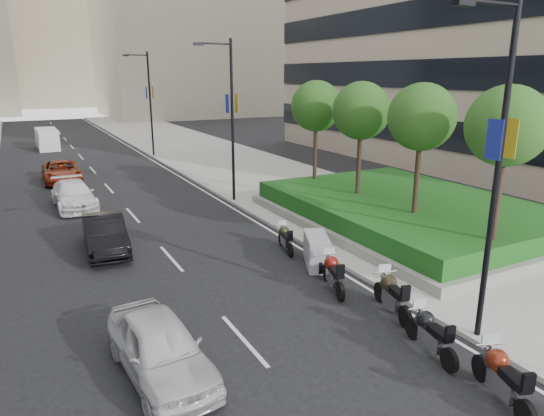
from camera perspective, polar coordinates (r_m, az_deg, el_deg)
ground at (r=11.91m, az=12.54°, el=-21.91°), size 160.00×160.00×0.00m
sidewalk_right at (r=40.72m, az=-5.16°, el=5.41°), size 10.00×100.00×0.15m
lane_edge at (r=39.04m, az=-12.36°, el=4.57°), size 0.12×100.00×0.01m
lane_centre at (r=38.03m, az=-19.92°, el=3.71°), size 0.12×100.00×0.01m
building_cream_right at (r=92.18m, az=-10.44°, el=22.01°), size 28.00×24.00×36.00m
building_cream_centre at (r=127.85m, az=-25.46°, el=19.40°), size 30.00×24.00×38.00m
planter at (r=24.61m, az=15.50°, el=-1.16°), size 10.00×14.00×0.40m
hedge at (r=24.45m, az=15.60°, el=0.19°), size 9.40×13.40×0.80m
tree_0 at (r=18.63m, az=25.91°, el=8.61°), size 2.80×2.80×6.30m
tree_1 at (r=21.24m, az=17.20°, el=10.12°), size 2.80×2.80×6.30m
tree_2 at (r=24.24m, az=10.46°, el=11.13°), size 2.80×2.80×6.30m
tree_3 at (r=27.49m, az=5.22°, el=11.81°), size 2.80×2.80×6.30m
lamp_post_0 at (r=13.43m, az=24.74°, el=5.08°), size 2.34×0.45×9.00m
lamp_post_1 at (r=27.24m, az=-5.01°, el=11.02°), size 2.34×0.45×9.00m
lamp_post_2 at (r=44.35m, az=-14.35°, el=12.32°), size 2.34×0.45×9.00m
motorcycle_1 at (r=12.56m, az=25.46°, el=-17.55°), size 1.03×2.25×1.17m
motorcycle_2 at (r=13.78m, az=18.10°, el=-13.82°), size 0.75×2.21×1.11m
motorcycle_3 at (r=15.56m, az=13.91°, el=-9.83°), size 0.90×2.31×1.18m
motorcycle_4 at (r=16.78m, az=7.19°, el=-7.63°), size 0.96×2.21×1.14m
motorcycle_5 at (r=18.74m, az=5.29°, el=-5.07°), size 1.55×2.14×1.21m
motorcycle_6 at (r=20.30m, az=1.58°, el=-3.58°), size 0.73×1.97×1.00m
car_a at (r=12.54m, az=-13.03°, el=-15.71°), size 2.08×4.51×1.50m
car_b at (r=21.32m, az=-19.06°, el=-2.90°), size 1.88×4.62×1.49m
car_c at (r=28.89m, az=-22.31°, el=1.43°), size 2.17×5.02×1.44m
car_d at (r=36.28m, az=-23.50°, el=3.97°), size 2.46×5.19×1.43m
delivery_van at (r=52.78m, az=-24.91°, el=7.27°), size 1.94×4.74×1.97m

